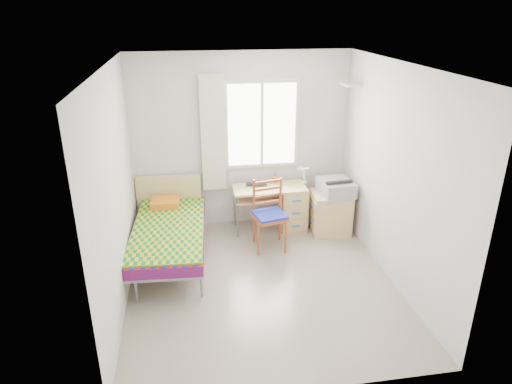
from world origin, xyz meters
TOP-DOWN VIEW (x-y plane):
  - floor at (0.00, 0.00)m, footprint 3.50×3.50m
  - ceiling at (0.00, 0.00)m, footprint 3.50×3.50m
  - wall_back at (0.00, 1.75)m, footprint 3.20×0.00m
  - wall_left at (-1.60, 0.00)m, footprint 0.00×3.50m
  - wall_right at (1.60, 0.00)m, footprint 0.00×3.50m
  - window at (0.30, 1.73)m, footprint 1.10×0.04m
  - curtain at (-0.42, 1.68)m, footprint 0.35×0.05m
  - floating_shelf at (1.49, 1.40)m, footprint 0.20×0.32m
  - bed at (-1.11, 0.79)m, footprint 1.05×2.04m
  - desk at (0.65, 1.43)m, footprint 1.09×0.51m
  - chair at (0.27, 0.90)m, footprint 0.50×0.50m
  - cabinet at (1.25, 1.19)m, footprint 0.61×0.55m
  - printer at (1.30, 1.17)m, footprint 0.49×0.55m
  - laptop at (0.18, 1.49)m, footprint 0.34×0.25m
  - pen_cup at (0.49, 1.59)m, footprint 0.10×0.10m
  - task_lamp at (0.85, 1.39)m, footprint 0.21×0.30m
  - book at (0.18, 1.45)m, footprint 0.16×0.22m

SIDE VIEW (x-z plane):
  - floor at x=0.00m, z-range 0.00..0.00m
  - cabinet at x=1.25m, z-range 0.00..0.61m
  - desk at x=0.65m, z-range 0.03..0.71m
  - bed at x=-1.11m, z-range -0.01..0.85m
  - chair at x=0.27m, z-range 0.06..1.03m
  - book at x=0.18m, z-range 0.58..0.60m
  - laptop at x=0.18m, z-range 0.68..0.70m
  - printer at x=1.30m, z-range 0.61..0.83m
  - pen_cup at x=0.49m, z-range 0.68..0.78m
  - task_lamp at x=0.85m, z-range 0.72..1.06m
  - wall_left at x=-1.60m, z-range -0.45..3.05m
  - wall_right at x=1.60m, z-range -0.45..3.05m
  - wall_back at x=0.00m, z-range -0.30..2.90m
  - curtain at x=-0.42m, z-range 0.60..2.30m
  - window at x=0.30m, z-range 0.90..2.20m
  - floating_shelf at x=1.49m, z-range 2.13..2.17m
  - ceiling at x=0.00m, z-range 2.60..2.60m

